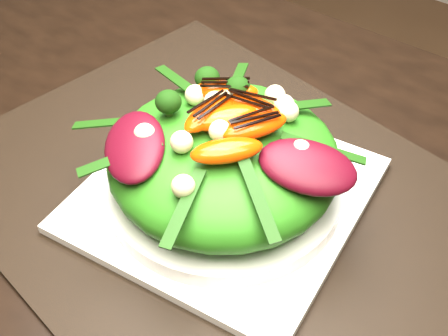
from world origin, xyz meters
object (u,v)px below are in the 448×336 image
Objects in this scene: placemat at (224,199)px; salad_bowl at (224,185)px; lettuce_mound at (224,159)px; plate_base at (224,194)px; orange_segment at (236,102)px.

placemat is 0.02m from salad_bowl.
plate_base is at bearing 90.00° from lettuce_mound.
salad_bowl is (0.00, 0.00, 0.01)m from plate_base.
lettuce_mound is at bearing -90.00° from plate_base.
placemat is at bearing -90.00° from plate_base.
lettuce_mound reaches higher than plate_base.
salad_bowl is 1.05× the size of lettuce_mound.
lettuce_mound is (0.00, 0.00, 0.06)m from placemat.
lettuce_mound is 3.52× the size of orange_segment.
salad_bowl is at bearing 90.00° from lettuce_mound.
lettuce_mound is at bearing -90.00° from salad_bowl.
orange_segment reaches higher than placemat.
orange_segment is at bearing 105.70° from salad_bowl.
orange_segment reaches higher than salad_bowl.
placemat is 0.06m from lettuce_mound.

